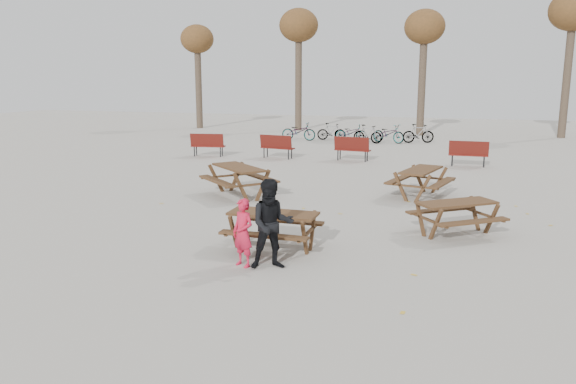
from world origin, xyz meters
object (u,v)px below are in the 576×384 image
(adult, at_px, (272,224))
(picnic_table_north, at_px, (239,181))
(food_tray, at_px, (272,212))
(child, at_px, (243,233))
(picnic_table_east, at_px, (456,218))
(soda_bottle, at_px, (271,210))
(picnic_table_far, at_px, (421,183))
(main_picnic_table, at_px, (273,221))

(adult, height_order, picnic_table_north, adult)
(food_tray, height_order, child, child)
(picnic_table_east, bearing_deg, soda_bottle, 175.64)
(child, bearing_deg, food_tray, 104.82)
(soda_bottle, xyz_separation_m, picnic_table_north, (-2.66, 4.73, -0.40))
(child, relative_size, picnic_table_north, 0.62)
(soda_bottle, distance_m, picnic_table_far, 6.73)
(food_tray, bearing_deg, soda_bottle, -107.55)
(main_picnic_table, distance_m, food_tray, 0.21)
(food_tray, relative_size, picnic_table_north, 0.09)
(food_tray, bearing_deg, picnic_table_far, 68.26)
(picnic_table_east, bearing_deg, picnic_table_far, 68.02)
(food_tray, distance_m, picnic_table_north, 5.41)
(main_picnic_table, xyz_separation_m, picnic_table_north, (-2.68, 4.65, -0.14))
(main_picnic_table, height_order, picnic_table_far, picnic_table_far)
(picnic_table_north, bearing_deg, food_tray, -18.73)
(picnic_table_east, bearing_deg, adult, -170.95)
(child, bearing_deg, main_picnic_table, 104.86)
(adult, relative_size, picnic_table_east, 0.95)
(soda_bottle, height_order, picnic_table_far, soda_bottle)
(food_tray, relative_size, adult, 0.11)
(main_picnic_table, distance_m, soda_bottle, 0.27)
(adult, distance_m, picnic_table_far, 7.59)
(picnic_table_north, bearing_deg, child, -25.26)
(picnic_table_east, height_order, picnic_table_north, picnic_table_north)
(main_picnic_table, height_order, food_tray, food_tray)
(picnic_table_east, bearing_deg, main_picnic_table, 174.83)
(adult, bearing_deg, picnic_table_north, 93.15)
(child, bearing_deg, picnic_table_far, 94.04)
(adult, bearing_deg, food_tray, 84.06)
(main_picnic_table, bearing_deg, picnic_table_north, 119.97)
(food_tray, height_order, picnic_table_east, food_tray)
(food_tray, height_order, adult, adult)
(food_tray, distance_m, adult, 1.14)
(main_picnic_table, relative_size, picnic_table_far, 0.93)
(adult, bearing_deg, picnic_table_far, 49.21)
(picnic_table_east, bearing_deg, picnic_table_north, 121.45)
(main_picnic_table, relative_size, food_tray, 10.00)
(main_picnic_table, height_order, picnic_table_north, picnic_table_north)
(main_picnic_table, xyz_separation_m, child, (-0.19, -1.18, 0.06))
(food_tray, relative_size, picnic_table_east, 0.10)
(child, height_order, picnic_table_east, child)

